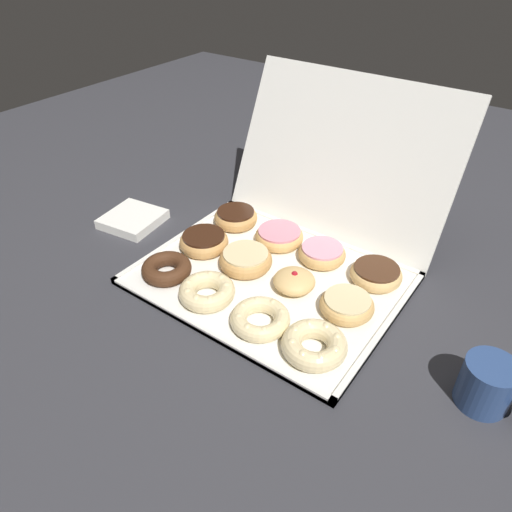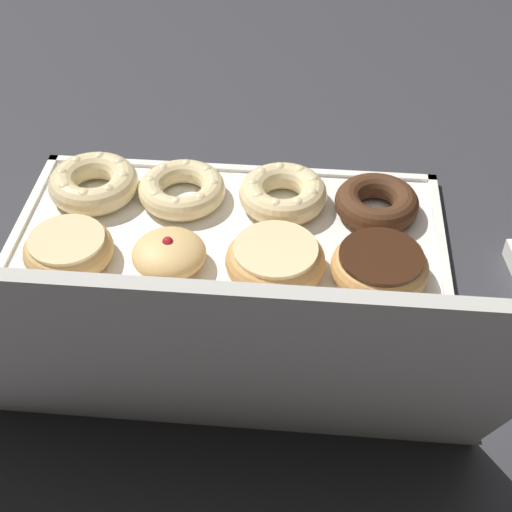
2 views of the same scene
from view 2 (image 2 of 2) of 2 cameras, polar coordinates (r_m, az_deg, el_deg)
name	(u,v)px [view 2 (image 2 of 2)]	position (r m, az deg, el deg)	size (l,w,h in m)	color
ground_plane	(222,275)	(0.92, -2.57, -1.46)	(3.00, 3.00, 0.00)	#333338
donut_box	(222,272)	(0.92, -2.58, -1.22)	(0.55, 0.42, 0.01)	white
box_lid_open	(168,373)	(0.59, -6.69, -8.81)	(0.55, 0.40, 0.01)	white
chocolate_cake_ring_donut_0	(377,203)	(1.00, 9.15, 4.00)	(0.11, 0.11, 0.03)	#472816
cruller_donut_1	(283,193)	(1.00, 2.05, 4.81)	(0.12, 0.12, 0.04)	beige
cruller_donut_2	(182,189)	(1.01, -5.65, 5.08)	(0.12, 0.12, 0.03)	beige
cruller_donut_3	(93,183)	(1.04, -12.24, 5.47)	(0.12, 0.12, 0.04)	beige
chocolate_frosted_donut_4	(380,266)	(0.90, 9.38, -0.72)	(0.12, 0.12, 0.04)	tan
glazed_ring_donut_5	(275,260)	(0.90, 1.48, -0.34)	(0.12, 0.12, 0.04)	tan
jelly_filled_donut_6	(169,254)	(0.91, -6.63, 0.15)	(0.09, 0.09, 0.05)	#E5B770
glazed_ring_donut_7	(68,248)	(0.94, -14.05, 0.57)	(0.11, 0.11, 0.04)	tan
chocolate_frosted_donut_8	(390,351)	(0.81, 10.11, -7.10)	(0.11, 0.11, 0.04)	tan
pink_frosted_donut_9	(261,340)	(0.81, 0.39, -6.41)	(0.12, 0.12, 0.04)	tan
pink_frosted_donut_10	(152,332)	(0.83, -7.91, -5.74)	(0.11, 0.11, 0.04)	tan
chocolate_frosted_donut_11	(32,326)	(0.86, -16.64, -5.12)	(0.11, 0.11, 0.04)	#E5B770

